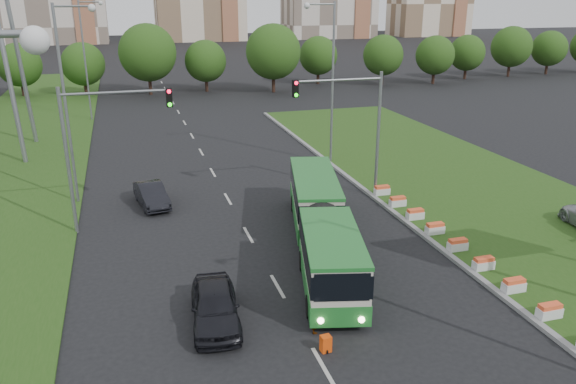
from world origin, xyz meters
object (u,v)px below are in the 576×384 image
object	(u,v)px
pedestrian	(314,312)
car_left_far	(151,195)
traffic_mast_left	(97,136)
shopping_trolley	(326,344)
traffic_mast_median	(355,116)
articulated_bus	(318,223)
car_left_near	(215,306)

from	to	relation	value
pedestrian	car_left_far	bearing A→B (deg)	26.84
traffic_mast_left	pedestrian	xyz separation A→B (m)	(7.79, -12.86, -4.50)
traffic_mast_left	pedestrian	size ratio (longest dim) A/B	4.69
traffic_mast_left	shopping_trolley	bearing A→B (deg)	-61.31
traffic_mast_median	car_left_far	bearing A→B (deg)	170.00
car_left_far	pedestrian	distance (m)	16.88
car_left_far	traffic_mast_median	bearing A→B (deg)	-19.16
pedestrian	shopping_trolley	bearing A→B (deg)	-171.61
traffic_mast_median	pedestrian	world-z (taller)	traffic_mast_median
traffic_mast_median	articulated_bus	distance (m)	9.34
car_left_near	car_left_far	xyz separation A→B (m)	(-1.58, 14.38, -0.08)
articulated_bus	shopping_trolley	size ratio (longest dim) A/B	23.84
shopping_trolley	traffic_mast_left	bearing A→B (deg)	113.07
car_left_near	traffic_mast_median	bearing A→B (deg)	53.69
articulated_bus	car_left_far	size ratio (longest dim) A/B	3.56
articulated_bus	car_left_far	distance (m)	12.03
traffic_mast_median	traffic_mast_left	xyz separation A→B (m)	(-15.16, -1.00, 0.00)
car_left_near	car_left_far	distance (m)	14.47
car_left_near	shopping_trolley	distance (m)	4.70
pedestrian	shopping_trolley	distance (m)	1.44
car_left_near	shopping_trolley	xyz separation A→B (m)	(3.56, -3.02, -0.47)
car_left_far	shopping_trolley	distance (m)	18.16
traffic_mast_median	pedestrian	distance (m)	16.33
articulated_bus	car_left_near	size ratio (longest dim) A/B	3.31
pedestrian	articulated_bus	bearing A→B (deg)	-11.24
car_left_near	shopping_trolley	world-z (taller)	car_left_near
traffic_mast_left	car_left_near	distance (m)	12.79
car_left_near	pedestrian	distance (m)	3.95
car_left_far	traffic_mast_left	bearing A→B (deg)	-138.61
traffic_mast_median	articulated_bus	bearing A→B (deg)	-124.56
traffic_mast_left	pedestrian	world-z (taller)	traffic_mast_left
car_left_near	articulated_bus	bearing A→B (deg)	45.82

